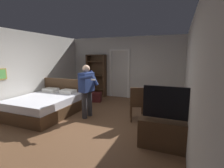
{
  "coord_description": "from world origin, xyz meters",
  "views": [
    {
      "loc": [
        2.28,
        -3.82,
        1.84
      ],
      "look_at": [
        0.55,
        0.47,
        1.06
      ],
      "focal_mm": 26.94,
      "sensor_mm": 36.0,
      "label": 1
    }
  ],
  "objects_px": {
    "wooden_chair": "(137,103)",
    "suitcase_dark": "(94,97)",
    "laptop": "(153,97)",
    "person_blue_shirt": "(87,88)",
    "tv_flatscreen": "(170,131)",
    "bookshelf": "(97,74)",
    "bed": "(46,105)",
    "bottle_on_table": "(160,95)",
    "side_table": "(155,107)"
  },
  "relations": [
    {
      "from": "laptop",
      "to": "wooden_chair",
      "type": "xyz_separation_m",
      "value": [
        -0.44,
        0.01,
        -0.21
      ]
    },
    {
      "from": "tv_flatscreen",
      "to": "person_blue_shirt",
      "type": "height_order",
      "value": "person_blue_shirt"
    },
    {
      "from": "laptop",
      "to": "person_blue_shirt",
      "type": "distance_m",
      "value": 1.93
    },
    {
      "from": "bed",
      "to": "tv_flatscreen",
      "type": "distance_m",
      "value": 3.86
    },
    {
      "from": "bookshelf",
      "to": "laptop",
      "type": "distance_m",
      "value": 3.77
    },
    {
      "from": "bottle_on_table",
      "to": "suitcase_dark",
      "type": "distance_m",
      "value": 3.19
    },
    {
      "from": "bottle_on_table",
      "to": "person_blue_shirt",
      "type": "distance_m",
      "value": 2.1
    },
    {
      "from": "bed",
      "to": "side_table",
      "type": "xyz_separation_m",
      "value": [
        3.32,
        0.51,
        0.16
      ]
    },
    {
      "from": "side_table",
      "to": "suitcase_dark",
      "type": "xyz_separation_m",
      "value": [
        -2.62,
        1.38,
        -0.28
      ]
    },
    {
      "from": "side_table",
      "to": "bottle_on_table",
      "type": "bearing_deg",
      "value": -29.74
    },
    {
      "from": "bookshelf",
      "to": "tv_flatscreen",
      "type": "bearing_deg",
      "value": -45.98
    },
    {
      "from": "tv_flatscreen",
      "to": "side_table",
      "type": "xyz_separation_m",
      "value": [
        -0.47,
        1.21,
        0.09
      ]
    },
    {
      "from": "bed",
      "to": "suitcase_dark",
      "type": "bearing_deg",
      "value": 69.65
    },
    {
      "from": "tv_flatscreen",
      "to": "person_blue_shirt",
      "type": "xyz_separation_m",
      "value": [
        -2.42,
        0.94,
        0.54
      ]
    },
    {
      "from": "bed",
      "to": "side_table",
      "type": "bearing_deg",
      "value": 8.68
    },
    {
      "from": "wooden_chair",
      "to": "suitcase_dark",
      "type": "bearing_deg",
      "value": 146.59
    },
    {
      "from": "bottle_on_table",
      "to": "suitcase_dark",
      "type": "xyz_separation_m",
      "value": [
        -2.76,
        1.46,
        -0.64
      ]
    },
    {
      "from": "tv_flatscreen",
      "to": "laptop",
      "type": "relative_size",
      "value": 3.43
    },
    {
      "from": "bookshelf",
      "to": "person_blue_shirt",
      "type": "distance_m",
      "value": 2.8
    },
    {
      "from": "bottle_on_table",
      "to": "wooden_chair",
      "type": "distance_m",
      "value": 0.68
    },
    {
      "from": "bed",
      "to": "bookshelf",
      "type": "xyz_separation_m",
      "value": [
        0.36,
        2.84,
        0.72
      ]
    },
    {
      "from": "bed",
      "to": "wooden_chair",
      "type": "distance_m",
      "value": 2.89
    },
    {
      "from": "laptop",
      "to": "person_blue_shirt",
      "type": "relative_size",
      "value": 0.23
    },
    {
      "from": "laptop",
      "to": "wooden_chair",
      "type": "bearing_deg",
      "value": 178.44
    },
    {
      "from": "bookshelf",
      "to": "suitcase_dark",
      "type": "distance_m",
      "value": 1.31
    },
    {
      "from": "laptop",
      "to": "wooden_chair",
      "type": "relative_size",
      "value": 0.37
    },
    {
      "from": "side_table",
      "to": "wooden_chair",
      "type": "distance_m",
      "value": 0.48
    },
    {
      "from": "side_table",
      "to": "person_blue_shirt",
      "type": "height_order",
      "value": "person_blue_shirt"
    },
    {
      "from": "tv_flatscreen",
      "to": "laptop",
      "type": "distance_m",
      "value": 1.33
    },
    {
      "from": "wooden_chair",
      "to": "laptop",
      "type": "bearing_deg",
      "value": -1.56
    },
    {
      "from": "person_blue_shirt",
      "to": "wooden_chair",
      "type": "bearing_deg",
      "value": 9.31
    },
    {
      "from": "bed",
      "to": "laptop",
      "type": "relative_size",
      "value": 5.57
    },
    {
      "from": "bed",
      "to": "bookshelf",
      "type": "relative_size",
      "value": 1.09
    },
    {
      "from": "side_table",
      "to": "bookshelf",
      "type": "bearing_deg",
      "value": 141.72
    },
    {
      "from": "wooden_chair",
      "to": "side_table",
      "type": "bearing_deg",
      "value": 3.72
    },
    {
      "from": "wooden_chair",
      "to": "person_blue_shirt",
      "type": "height_order",
      "value": "person_blue_shirt"
    },
    {
      "from": "tv_flatscreen",
      "to": "laptop",
      "type": "bearing_deg",
      "value": 113.47
    },
    {
      "from": "bed",
      "to": "suitcase_dark",
      "type": "height_order",
      "value": "bed"
    },
    {
      "from": "bookshelf",
      "to": "bottle_on_table",
      "type": "bearing_deg",
      "value": -37.94
    },
    {
      "from": "tv_flatscreen",
      "to": "laptop",
      "type": "height_order",
      "value": "tv_flatscreen"
    },
    {
      "from": "tv_flatscreen",
      "to": "bottle_on_table",
      "type": "distance_m",
      "value": 1.27
    },
    {
      "from": "bed",
      "to": "suitcase_dark",
      "type": "distance_m",
      "value": 2.02
    },
    {
      "from": "laptop",
      "to": "person_blue_shirt",
      "type": "xyz_separation_m",
      "value": [
        -1.91,
        -0.23,
        0.16
      ]
    },
    {
      "from": "laptop",
      "to": "person_blue_shirt",
      "type": "height_order",
      "value": "person_blue_shirt"
    },
    {
      "from": "bed",
      "to": "person_blue_shirt",
      "type": "height_order",
      "value": "person_blue_shirt"
    },
    {
      "from": "tv_flatscreen",
      "to": "bookshelf",
      "type": "bearing_deg",
      "value": 134.02
    },
    {
      "from": "bookshelf",
      "to": "tv_flatscreen",
      "type": "height_order",
      "value": "bookshelf"
    },
    {
      "from": "tv_flatscreen",
      "to": "wooden_chair",
      "type": "height_order",
      "value": "tv_flatscreen"
    },
    {
      "from": "bed",
      "to": "bottle_on_table",
      "type": "bearing_deg",
      "value": 7.03
    },
    {
      "from": "bed",
      "to": "bottle_on_table",
      "type": "xyz_separation_m",
      "value": [
        3.46,
        0.43,
        0.52
      ]
    }
  ]
}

